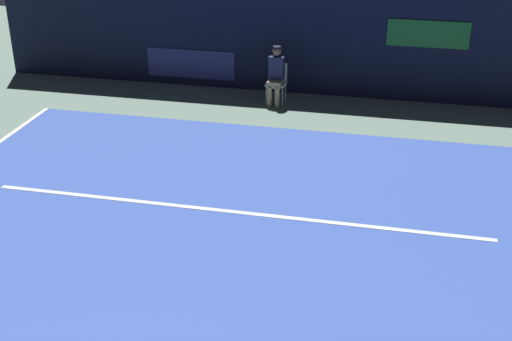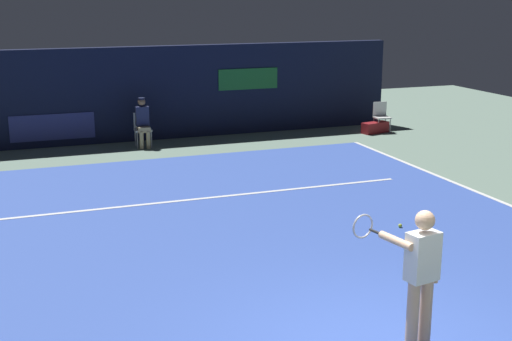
{
  "view_description": "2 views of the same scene",
  "coord_description": "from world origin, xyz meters",
  "px_view_note": "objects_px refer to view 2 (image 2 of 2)",
  "views": [
    {
      "loc": [
        2.57,
        -2.87,
        5.53
      ],
      "look_at": [
        0.5,
        6.35,
        1.03
      ],
      "focal_mm": 49.09,
      "sensor_mm": 36.0,
      "label": 1
    },
    {
      "loc": [
        -3.88,
        -6.19,
        4.03
      ],
      "look_at": [
        0.59,
        5.86,
        0.75
      ],
      "focal_mm": 49.12,
      "sensor_mm": 36.0,
      "label": 2
    }
  ],
  "objects_px": {
    "line_judge_on_chair": "(143,122)",
    "tennis_ball": "(400,226)",
    "tennis_player": "(420,273)",
    "equipment_bag": "(375,128)",
    "courtside_chair_near": "(381,115)"
  },
  "relations": [
    {
      "from": "equipment_bag",
      "to": "tennis_player",
      "type": "bearing_deg",
      "value": -131.87
    },
    {
      "from": "line_judge_on_chair",
      "to": "tennis_ball",
      "type": "xyz_separation_m",
      "value": [
        2.89,
        -8.2,
        -0.64
      ]
    },
    {
      "from": "tennis_player",
      "to": "equipment_bag",
      "type": "bearing_deg",
      "value": 62.25
    },
    {
      "from": "tennis_player",
      "to": "courtside_chair_near",
      "type": "bearing_deg",
      "value": 61.51
    },
    {
      "from": "tennis_player",
      "to": "line_judge_on_chair",
      "type": "relative_size",
      "value": 1.31
    },
    {
      "from": "courtside_chair_near",
      "to": "line_judge_on_chair",
      "type": "bearing_deg",
      "value": 177.05
    },
    {
      "from": "tennis_player",
      "to": "line_judge_on_chair",
      "type": "height_order",
      "value": "tennis_player"
    },
    {
      "from": "tennis_ball",
      "to": "equipment_bag",
      "type": "bearing_deg",
      "value": 63.18
    },
    {
      "from": "tennis_ball",
      "to": "equipment_bag",
      "type": "relative_size",
      "value": 0.08
    },
    {
      "from": "tennis_player",
      "to": "equipment_bag",
      "type": "distance_m",
      "value": 13.16
    },
    {
      "from": "tennis_player",
      "to": "line_judge_on_chair",
      "type": "distance_m",
      "value": 12.11
    },
    {
      "from": "tennis_player",
      "to": "line_judge_on_chair",
      "type": "bearing_deg",
      "value": 93.25
    },
    {
      "from": "line_judge_on_chair",
      "to": "tennis_ball",
      "type": "relative_size",
      "value": 19.41
    },
    {
      "from": "courtside_chair_near",
      "to": "tennis_ball",
      "type": "distance_m",
      "value": 8.88
    },
    {
      "from": "line_judge_on_chair",
      "to": "tennis_player",
      "type": "bearing_deg",
      "value": -86.75
    }
  ]
}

